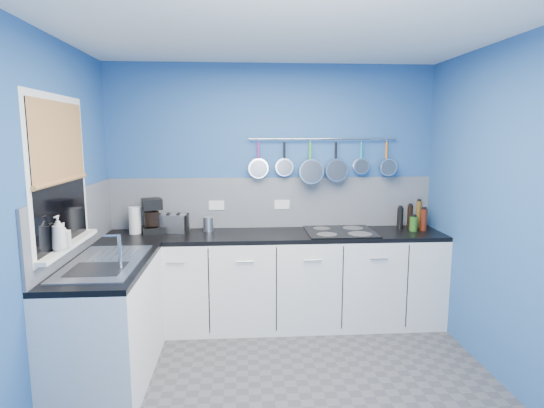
{
  "coord_description": "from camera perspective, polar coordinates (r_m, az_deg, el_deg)",
  "views": [
    {
      "loc": [
        -0.3,
        -2.93,
        1.83
      ],
      "look_at": [
        -0.05,
        0.75,
        1.25
      ],
      "focal_mm": 29.62,
      "sensor_mm": 36.0,
      "label": 1
    }
  ],
  "objects": [
    {
      "name": "bamboo_blind",
      "position": [
        3.47,
        -25.45,
        7.19
      ],
      "size": [
        0.01,
        0.9,
        0.55
      ],
      "primitive_type": "cube",
      "color": "#BE7B39",
      "rests_on": "wall_left"
    },
    {
      "name": "pan_2",
      "position": [
        4.43,
        4.87,
        5.45
      ],
      "size": [
        0.24,
        0.13,
        0.43
      ],
      "primitive_type": null,
      "color": "silver",
      "rests_on": "pot_rail"
    },
    {
      "name": "wall_left",
      "position": [
        3.26,
        -27.53,
        -2.32
      ],
      "size": [
        0.02,
        3.0,
        2.5
      ],
      "primitive_type": "cube",
      "color": "#285495",
      "rests_on": "ground"
    },
    {
      "name": "cabinet_run_left",
      "position": [
        3.66,
        -20.06,
        -14.14
      ],
      "size": [
        0.6,
        1.2,
        0.86
      ],
      "primitive_type": "cube",
      "color": "silver",
      "rests_on": "ground"
    },
    {
      "name": "pan_0",
      "position": [
        4.38,
        -1.74,
        5.78
      ],
      "size": [
        0.19,
        0.06,
        0.38
      ],
      "primitive_type": null,
      "color": "silver",
      "rests_on": "pot_rail"
    },
    {
      "name": "condiment_1",
      "position": [
        4.65,
        17.12,
        -1.59
      ],
      "size": [
        0.06,
        0.06,
        0.23
      ],
      "primitive_type": "cylinder",
      "color": "black",
      "rests_on": "worktop_back"
    },
    {
      "name": "condiment_4",
      "position": [
        4.54,
        17.54,
        -2.4
      ],
      "size": [
        0.07,
        0.07,
        0.14
      ],
      "primitive_type": "cylinder",
      "color": "#265919",
      "rests_on": "worktop_back"
    },
    {
      "name": "pot_rail",
      "position": [
        4.45,
        6.52,
        8.23
      ],
      "size": [
        1.45,
        0.02,
        0.02
      ],
      "primitive_type": "cylinder",
      "rotation": [
        0.0,
        1.57,
        0.0
      ],
      "color": "silver",
      "rests_on": "wall_back"
    },
    {
      "name": "worktop_back",
      "position": [
        4.25,
        0.25,
        -4.0
      ],
      "size": [
        3.2,
        0.6,
        0.04
      ],
      "primitive_type": "cube",
      "color": "black",
      "rests_on": "cabinet_run_back"
    },
    {
      "name": "socket_left",
      "position": [
        4.46,
        -7.06,
        -0.16
      ],
      "size": [
        0.15,
        0.01,
        0.09
      ],
      "primitive_type": "cube",
      "color": "white",
      "rests_on": "backsplash_back"
    },
    {
      "name": "coffee_maker",
      "position": [
        4.37,
        -15.0,
        -1.49
      ],
      "size": [
        0.24,
        0.25,
        0.32
      ],
      "primitive_type": null,
      "rotation": [
        0.0,
        0.0,
        0.35
      ],
      "color": "black",
      "rests_on": "worktop_back"
    },
    {
      "name": "condiment_2",
      "position": [
        4.6,
        15.96,
        -1.76
      ],
      "size": [
        0.06,
        0.06,
        0.21
      ],
      "primitive_type": "cylinder",
      "color": "black",
      "rests_on": "worktop_back"
    },
    {
      "name": "wall_right",
      "position": [
        3.55,
        28.8,
        -1.58
      ],
      "size": [
        0.02,
        3.0,
        2.5
      ],
      "primitive_type": "cube",
      "color": "#285495",
      "rests_on": "ground"
    },
    {
      "name": "socket_right",
      "position": [
        4.48,
        1.27,
        -0.07
      ],
      "size": [
        0.15,
        0.01,
        0.09
      ],
      "primitive_type": "cube",
      "color": "white",
      "rests_on": "backsplash_back"
    },
    {
      "name": "pan_3",
      "position": [
        4.47,
        8.1,
        5.54
      ],
      "size": [
        0.22,
        0.1,
        0.41
      ],
      "primitive_type": null,
      "color": "silver",
      "rests_on": "pot_rail"
    },
    {
      "name": "pan_1",
      "position": [
        4.39,
        1.59,
        5.92
      ],
      "size": [
        0.17,
        0.05,
        0.36
      ],
      "primitive_type": null,
      "color": "silver",
      "rests_on": "pot_rail"
    },
    {
      "name": "window_glass",
      "position": [
        3.48,
        -25.33,
        3.48
      ],
      "size": [
        0.01,
        0.9,
        1.0
      ],
      "primitive_type": "cube",
      "color": "black",
      "rests_on": "wall_left"
    },
    {
      "name": "window_sill",
      "position": [
        3.55,
        -24.47,
        -4.81
      ],
      "size": [
        0.1,
        0.98,
        0.03
      ],
      "primitive_type": "cube",
      "color": "white",
      "rests_on": "wall_left"
    },
    {
      "name": "toaster",
      "position": [
        4.38,
        -12.39,
        -2.39
      ],
      "size": [
        0.3,
        0.22,
        0.17
      ],
      "primitive_type": "cube",
      "rotation": [
        0.0,
        0.0,
        -0.26
      ],
      "color": "silver",
      "rests_on": "worktop_back"
    },
    {
      "name": "hob",
      "position": [
        4.33,
        8.68,
        -3.49
      ],
      "size": [
        0.64,
        0.57,
        0.01
      ],
      "primitive_type": "cube",
      "color": "black",
      "rests_on": "worktop_back"
    },
    {
      "name": "wall_back",
      "position": [
        4.49,
        -0.03,
        1.5
      ],
      "size": [
        3.2,
        0.02,
        2.5
      ],
      "primitive_type": "cube",
      "color": "#285495",
      "rests_on": "ground"
    },
    {
      "name": "backsplash_left",
      "position": [
        3.81,
        -23.56,
        -2.08
      ],
      "size": [
        0.02,
        1.8,
        0.5
      ],
      "primitive_type": "cube",
      "color": "#93969F",
      "rests_on": "wall_left"
    },
    {
      "name": "backsplash_back",
      "position": [
        4.48,
        -0.01,
        0.19
      ],
      "size": [
        3.2,
        0.02,
        0.5
      ],
      "primitive_type": "cube",
      "color": "#93969F",
      "rests_on": "wall_back"
    },
    {
      "name": "window_frame",
      "position": [
        3.48,
        -25.4,
        3.48
      ],
      "size": [
        0.01,
        1.0,
        1.1
      ],
      "primitive_type": "cube",
      "color": "white",
      "rests_on": "wall_left"
    },
    {
      "name": "condiment_3",
      "position": [
        4.59,
        18.72,
        -1.91
      ],
      "size": [
        0.06,
        0.06,
        0.21
      ],
      "primitive_type": "cylinder",
      "color": "#4C190C",
      "rests_on": "worktop_back"
    },
    {
      "name": "mixer_tap",
      "position": [
        3.26,
        -18.78,
        -5.74
      ],
      "size": [
        0.12,
        0.08,
        0.26
      ],
      "primitive_type": null,
      "color": "silver",
      "rests_on": "worktop_left"
    },
    {
      "name": "wall_front",
      "position": [
        1.56,
        7.78,
        -12.85
      ],
      "size": [
        3.2,
        0.02,
        2.5
      ],
      "primitive_type": "cube",
      "color": "#285495",
      "rests_on": "ground"
    },
    {
      "name": "ceiling",
      "position": [
        3.02,
        2.08,
        21.95
      ],
      "size": [
        3.2,
        3.0,
        0.02
      ],
      "primitive_type": "cube",
      "color": "white",
      "rests_on": "ground"
    },
    {
      "name": "soap_bottle_a",
      "position": [
        3.33,
        -25.52,
        -3.37
      ],
      "size": [
        0.09,
        0.09,
        0.24
      ],
      "primitive_type": "imported",
      "rotation": [
        0.0,
        0.0,
        -0.02
      ],
      "color": "white",
      "rests_on": "window_sill"
    },
    {
      "name": "sink_unit",
      "position": [
        3.5,
        -20.48,
        -6.96
      ],
      "size": [
        0.5,
        0.95,
        0.01
      ],
      "primitive_type": "cube",
      "color": "silver",
      "rests_on": "worktop_left"
    },
    {
      "name": "worktop_left",
      "position": [
        3.51,
        -20.45,
        -7.34
      ],
      "size": [
        0.6,
        1.2,
        0.04
      ],
      "primitive_type": "cube",
      "color": "black",
      "rests_on": "cabinet_run_left"
    },
    {
      "name": "floor",
      "position": [
        3.47,
        1.83,
        -23.07
      ],
      "size": [
        3.2,
        3.0,
        0.02
      ],
      "primitive_type": "cube",
      "color": "#47474C",
      "rests_on": "ground"
    },
    {
      "name": "soap_bottle_b",
      "position": [
        3.42,
        -24.93,
        -3.61
      ],
      "size": [
        0.09,
        0.09,
        0.17
      ],
      "primitive_type": "imported",
      "rotation": [
        0.0,
        0.0,
        0.15
      ],
      "color": "white",
      "rests_on": "window_sill"
    },
    {
      "name": "pan_4",
      "position": [
        4.53,
        11.27,
        5.94
      ],
      "size": [
        0.16,
        0.06,
        0.35
      ],
      "primitive_type": null,
      "color": "silver",
      "rests_on": "pot_rail"
    },
    {
      "name": "canister",
      "position": [
        4.35,
        -8.09,
        -2.56
      ],
      "size": [
        0.1,
        0.1,
        0.14
      ],
      "primitive_type": "cylinder",
      "rotation": [
        0.0,
        0.0,
        0.03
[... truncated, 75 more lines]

